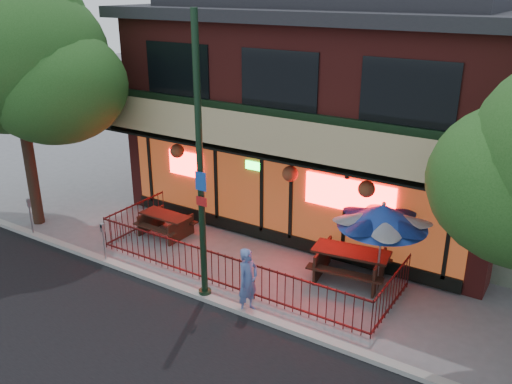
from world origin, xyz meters
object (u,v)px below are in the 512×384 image
picnic_table_left (166,221)px  picnic_table_right (351,260)px  street_light (201,181)px  parking_meter_far (30,211)px  street_tree_left (15,48)px  pedestrian (248,281)px  parking_meter_near (103,236)px  patio_umbrella (383,216)px

picnic_table_left → picnic_table_right: 6.06m
street_light → parking_meter_far: size_ratio=5.45×
street_light → street_tree_left: size_ratio=0.87×
street_tree_left → parking_meter_far: street_tree_left is taller
picnic_table_right → street_light: bearing=-134.4°
picnic_table_left → picnic_table_right: bearing=5.1°
street_light → pedestrian: street_light is taller
street_light → parking_meter_near: size_ratio=5.72×
street_light → street_tree_left: (-7.46, 0.79, 2.52)m
picnic_table_right → parking_meter_far: parking_meter_far is taller
street_light → pedestrian: (1.27, 0.05, -2.31)m
picnic_table_right → pedestrian: 3.13m
pedestrian → street_tree_left: bearing=93.6°
picnic_table_left → parking_meter_near: size_ratio=1.36×
parking_meter_far → street_tree_left: bearing=129.7°
street_tree_left → picnic_table_right: street_tree_left is taller
picnic_table_right → patio_umbrella: 1.82m
street_light → picnic_table_left: 4.81m
street_light → picnic_table_left: size_ratio=4.22×
street_tree_left → picnic_table_left: street_tree_left is taller
pedestrian → picnic_table_right: bearing=-19.7°
street_tree_left → parking_meter_near: 6.32m
patio_umbrella → picnic_table_left: bearing=-177.7°
patio_umbrella → parking_meter_near: bearing=-159.7°
street_tree_left → pedestrian: (8.73, -0.74, -4.83)m
street_tree_left → patio_umbrella: bearing=9.0°
patio_umbrella → pedestrian: 3.65m
parking_meter_far → street_light: bearing=0.7°
picnic_table_right → parking_meter_near: 6.88m
picnic_table_left → parking_meter_far: size_ratio=1.29×
street_tree_left → picnic_table_right: (10.21, 2.01, -5.11)m
picnic_table_left → parking_meter_near: parking_meter_near is taller
parking_meter_near → pedestrian: bearing=1.6°
parking_meter_near → parking_meter_far: (-3.25, -0.00, 0.04)m
street_light → parking_meter_far: 7.12m
picnic_table_left → patio_umbrella: bearing=2.3°
street_tree_left → patio_umbrella: 11.73m
patio_umbrella → parking_meter_near: size_ratio=2.06×
street_tree_left → picnic_table_right: size_ratio=3.65×
street_tree_left → picnic_table_left: size_ratio=4.85×
picnic_table_right → parking_meter_near: parking_meter_near is taller
pedestrian → parking_meter_near: 4.77m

